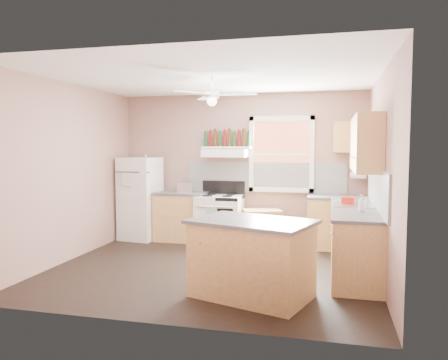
% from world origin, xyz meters
% --- Properties ---
extents(floor, '(4.50, 4.50, 0.00)m').
position_xyz_m(floor, '(0.00, 0.00, 0.00)').
color(floor, black).
rests_on(floor, ground).
extents(ceiling, '(4.50, 4.50, 0.00)m').
position_xyz_m(ceiling, '(0.00, 0.00, 2.70)').
color(ceiling, white).
rests_on(ceiling, ground).
extents(wall_back, '(4.50, 0.05, 2.70)m').
position_xyz_m(wall_back, '(0.00, 2.02, 1.35)').
color(wall_back, '#926C60').
rests_on(wall_back, ground).
extents(wall_right, '(0.05, 4.00, 2.70)m').
position_xyz_m(wall_right, '(2.27, 0.00, 1.35)').
color(wall_right, '#926C60').
rests_on(wall_right, ground).
extents(wall_left, '(0.05, 4.00, 2.70)m').
position_xyz_m(wall_left, '(-2.27, 0.00, 1.35)').
color(wall_left, '#926C60').
rests_on(wall_left, ground).
extents(backsplash_back, '(2.90, 0.03, 0.55)m').
position_xyz_m(backsplash_back, '(0.45, 1.99, 1.18)').
color(backsplash_back, white).
rests_on(backsplash_back, wall_back).
extents(backsplash_right, '(0.03, 2.60, 0.55)m').
position_xyz_m(backsplash_right, '(2.23, 0.30, 1.18)').
color(backsplash_right, white).
rests_on(backsplash_right, wall_right).
extents(window_view, '(1.00, 0.02, 1.20)m').
position_xyz_m(window_view, '(0.75, 1.98, 1.60)').
color(window_view, brown).
rests_on(window_view, wall_back).
extents(window_frame, '(1.16, 0.07, 1.36)m').
position_xyz_m(window_frame, '(0.75, 1.96, 1.60)').
color(window_frame, white).
rests_on(window_frame, wall_back).
extents(refrigerator, '(0.72, 0.71, 1.53)m').
position_xyz_m(refrigerator, '(-1.84, 1.62, 0.77)').
color(refrigerator, white).
rests_on(refrigerator, floor).
extents(base_cabinet_left, '(0.90, 0.60, 0.86)m').
position_xyz_m(base_cabinet_left, '(-1.06, 1.70, 0.43)').
color(base_cabinet_left, '#AA7947').
rests_on(base_cabinet_left, floor).
extents(counter_left, '(0.92, 0.62, 0.04)m').
position_xyz_m(counter_left, '(-1.06, 1.70, 0.88)').
color(counter_left, '#454548').
rests_on(counter_left, base_cabinet_left).
extents(toaster, '(0.30, 0.21, 0.18)m').
position_xyz_m(toaster, '(-0.96, 1.63, 0.99)').
color(toaster, silver).
rests_on(toaster, counter_left).
extents(stove, '(0.80, 0.64, 0.86)m').
position_xyz_m(stove, '(-0.31, 1.65, 0.43)').
color(stove, white).
rests_on(stove, floor).
extents(range_hood, '(0.78, 0.50, 0.14)m').
position_xyz_m(range_hood, '(-0.23, 1.75, 1.62)').
color(range_hood, white).
rests_on(range_hood, wall_back).
extents(bottle_shelf, '(0.90, 0.26, 0.03)m').
position_xyz_m(bottle_shelf, '(-0.23, 1.87, 1.72)').
color(bottle_shelf, white).
rests_on(bottle_shelf, range_hood).
extents(cart, '(0.75, 0.63, 0.63)m').
position_xyz_m(cart, '(0.46, 1.63, 0.32)').
color(cart, '#AA7947').
rests_on(cart, floor).
extents(base_cabinet_corner, '(1.00, 0.60, 0.86)m').
position_xyz_m(base_cabinet_corner, '(1.75, 1.70, 0.43)').
color(base_cabinet_corner, '#AA7947').
rests_on(base_cabinet_corner, floor).
extents(base_cabinet_right, '(0.60, 2.20, 0.86)m').
position_xyz_m(base_cabinet_right, '(1.95, 0.30, 0.43)').
color(base_cabinet_right, '#AA7947').
rests_on(base_cabinet_right, floor).
extents(counter_corner, '(1.02, 0.62, 0.04)m').
position_xyz_m(counter_corner, '(1.75, 1.70, 0.88)').
color(counter_corner, '#454548').
rests_on(counter_corner, base_cabinet_corner).
extents(counter_right, '(0.62, 2.22, 0.04)m').
position_xyz_m(counter_right, '(1.94, 0.30, 0.88)').
color(counter_right, '#454548').
rests_on(counter_right, base_cabinet_right).
extents(sink, '(0.55, 0.45, 0.03)m').
position_xyz_m(sink, '(1.94, 0.50, 0.90)').
color(sink, silver).
rests_on(sink, counter_right).
extents(faucet, '(0.03, 0.03, 0.14)m').
position_xyz_m(faucet, '(2.10, 0.50, 0.97)').
color(faucet, silver).
rests_on(faucet, sink).
extents(upper_cabinet_right, '(0.33, 1.80, 0.76)m').
position_xyz_m(upper_cabinet_right, '(2.08, 0.50, 1.78)').
color(upper_cabinet_right, '#AA7947').
rests_on(upper_cabinet_right, wall_right).
extents(upper_cabinet_corner, '(0.60, 0.33, 0.52)m').
position_xyz_m(upper_cabinet_corner, '(1.95, 1.83, 1.90)').
color(upper_cabinet_corner, '#AA7947').
rests_on(upper_cabinet_corner, wall_back).
extents(paper_towel, '(0.26, 0.12, 0.12)m').
position_xyz_m(paper_towel, '(2.07, 1.86, 1.25)').
color(paper_towel, white).
rests_on(paper_towel, wall_back).
extents(island, '(1.47, 1.17, 0.86)m').
position_xyz_m(island, '(0.75, -1.00, 0.43)').
color(island, '#AA7947').
rests_on(island, floor).
extents(island_top, '(1.57, 1.26, 0.04)m').
position_xyz_m(island_top, '(0.75, -1.00, 0.88)').
color(island_top, '#454548').
rests_on(island_top, island).
extents(ceiling_fan_hub, '(0.20, 0.20, 0.08)m').
position_xyz_m(ceiling_fan_hub, '(0.00, 0.00, 2.45)').
color(ceiling_fan_hub, white).
rests_on(ceiling_fan_hub, ceiling).
extents(soap_bottle, '(0.12, 0.12, 0.23)m').
position_xyz_m(soap_bottle, '(2.01, -0.07, 1.01)').
color(soap_bottle, silver).
rests_on(soap_bottle, counter_right).
extents(red_caddy, '(0.20, 0.16, 0.10)m').
position_xyz_m(red_caddy, '(1.88, 0.72, 0.95)').
color(red_caddy, '#AD180E').
rests_on(red_caddy, counter_right).
extents(wine_bottles, '(0.86, 0.06, 0.31)m').
position_xyz_m(wine_bottles, '(-0.23, 1.87, 1.88)').
color(wine_bottles, '#143819').
rests_on(wine_bottles, bottle_shelf).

